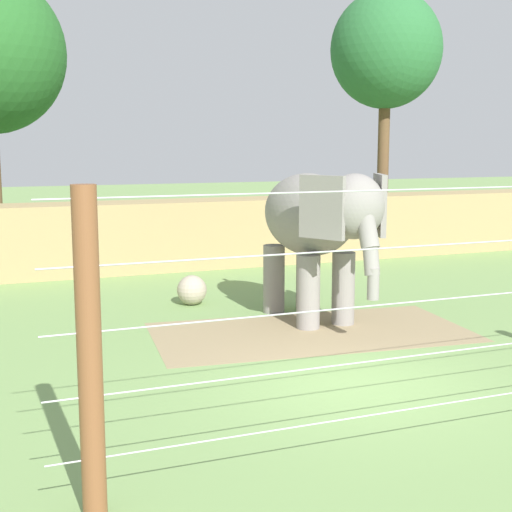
# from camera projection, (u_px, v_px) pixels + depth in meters

# --- Properties ---
(ground_plane) EXTENTS (120.00, 120.00, 0.00)m
(ground_plane) POSITION_uv_depth(u_px,v_px,m) (356.00, 385.00, 11.78)
(ground_plane) COLOR #759956
(dirt_patch) EXTENTS (6.91, 4.06, 0.01)m
(dirt_patch) POSITION_uv_depth(u_px,v_px,m) (311.00, 332.00, 15.10)
(dirt_patch) COLOR #937F5B
(dirt_patch) RESTS_ON ground
(embankment_wall) EXTENTS (36.00, 1.80, 2.14)m
(embankment_wall) POSITION_uv_depth(u_px,v_px,m) (168.00, 235.00, 22.72)
(embankment_wall) COLOR tan
(embankment_wall) RESTS_ON ground
(elephant) EXTENTS (1.93, 4.51, 3.34)m
(elephant) POSITION_uv_depth(u_px,v_px,m) (316.00, 223.00, 15.70)
(elephant) COLOR gray
(elephant) RESTS_ON ground
(enrichment_ball) EXTENTS (0.73, 0.73, 0.73)m
(enrichment_ball) POSITION_uv_depth(u_px,v_px,m) (192.00, 290.00, 17.63)
(enrichment_ball) COLOR tan
(enrichment_ball) RESTS_ON ground
(cable_fence) EXTENTS (10.30, 0.26, 3.52)m
(cable_fence) POSITION_uv_depth(u_px,v_px,m) (463.00, 316.00, 9.08)
(cable_fence) COLOR brown
(cable_fence) RESTS_ON ground
(tree_far_left) EXTENTS (4.21, 4.21, 9.66)m
(tree_far_left) POSITION_uv_depth(u_px,v_px,m) (386.00, 51.00, 27.19)
(tree_far_left) COLOR brown
(tree_far_left) RESTS_ON ground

